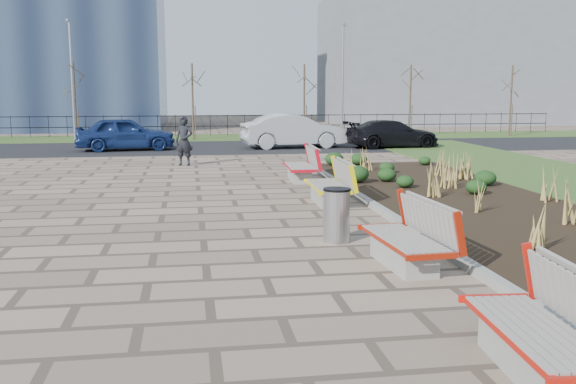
{
  "coord_description": "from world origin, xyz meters",
  "views": [
    {
      "loc": [
        -0.2,
        -8.09,
        2.7
      ],
      "look_at": [
        1.5,
        3.0,
        0.9
      ],
      "focal_mm": 40.0,
      "sensor_mm": 36.0,
      "label": 1
    }
  ],
  "objects": [
    {
      "name": "ground",
      "position": [
        0.0,
        0.0,
        0.0
      ],
      "size": [
        120.0,
        120.0,
        0.0
      ],
      "primitive_type": "plane",
      "color": "#88725E",
      "rests_on": "ground"
    },
    {
      "name": "planting_bed",
      "position": [
        6.25,
        5.0,
        0.05
      ],
      "size": [
        4.5,
        18.0,
        0.1
      ],
      "primitive_type": "cube",
      "color": "black",
      "rests_on": "ground"
    },
    {
      "name": "planting_curb",
      "position": [
        3.92,
        5.0,
        0.07
      ],
      "size": [
        0.16,
        18.0,
        0.15
      ],
      "primitive_type": "cube",
      "color": "gray",
      "rests_on": "ground"
    },
    {
      "name": "grass_verge_far",
      "position": [
        0.0,
        28.0,
        0.02
      ],
      "size": [
        80.0,
        5.0,
        0.04
      ],
      "primitive_type": "cube",
      "color": "#33511E",
      "rests_on": "ground"
    },
    {
      "name": "road",
      "position": [
        0.0,
        22.0,
        0.01
      ],
      "size": [
        80.0,
        7.0,
        0.02
      ],
      "primitive_type": "cube",
      "color": "black",
      "rests_on": "ground"
    },
    {
      "name": "bench_a",
      "position": [
        3.0,
        -2.72,
        0.5
      ],
      "size": [
        1.06,
        2.16,
        1.0
      ],
      "primitive_type": null,
      "rotation": [
        0.0,
        0.0,
        -0.08
      ],
      "color": "red",
      "rests_on": "ground"
    },
    {
      "name": "bench_b",
      "position": [
        3.0,
        1.11,
        0.5
      ],
      "size": [
        1.03,
        2.15,
        1.0
      ],
      "primitive_type": null,
      "rotation": [
        0.0,
        0.0,
        0.06
      ],
      "color": "#A61F0B",
      "rests_on": "ground"
    },
    {
      "name": "bench_c",
      "position": [
        3.0,
        6.67,
        0.5
      ],
      "size": [
        0.95,
        2.12,
        1.0
      ],
      "primitive_type": null,
      "rotation": [
        0.0,
        0.0,
        -0.02
      ],
      "color": "yellow",
      "rests_on": "ground"
    },
    {
      "name": "bench_d",
      "position": [
        3.0,
        10.55,
        0.5
      ],
      "size": [
        0.97,
        2.13,
        1.0
      ],
      "primitive_type": null,
      "rotation": [
        0.0,
        0.0,
        -0.04
      ],
      "color": "red",
      "rests_on": "ground"
    },
    {
      "name": "litter_bin",
      "position": [
        2.35,
        2.84,
        0.48
      ],
      "size": [
        0.47,
        0.47,
        0.95
      ],
      "primitive_type": "cylinder",
      "color": "#B2B2B7",
      "rests_on": "ground"
    },
    {
      "name": "pedestrian",
      "position": [
        -0.4,
        15.01,
        0.88
      ],
      "size": [
        0.75,
        0.62,
        1.76
      ],
      "primitive_type": "imported",
      "rotation": [
        0.0,
        0.0,
        -0.37
      ],
      "color": "black",
      "rests_on": "ground"
    },
    {
      "name": "car_blue",
      "position": [
        -3.01,
        21.11,
        0.75
      ],
      "size": [
        4.49,
        2.23,
        1.47
      ],
      "primitive_type": "imported",
      "rotation": [
        0.0,
        0.0,
        1.69
      ],
      "color": "navy",
      "rests_on": "road"
    },
    {
      "name": "car_silver",
      "position": [
        4.55,
        21.16,
        0.81
      ],
      "size": [
        4.92,
        2.15,
        1.57
      ],
      "primitive_type": "imported",
      "rotation": [
        0.0,
        0.0,
        1.67
      ],
      "color": "#A4A7AC",
      "rests_on": "road"
    },
    {
      "name": "car_black",
      "position": [
        9.09,
        20.58,
        0.66
      ],
      "size": [
        4.54,
        2.22,
        1.27
      ],
      "primitive_type": "imported",
      "rotation": [
        0.0,
        0.0,
        1.67
      ],
      "color": "black",
      "rests_on": "road"
    },
    {
      "name": "tree_b",
      "position": [
        -6.0,
        26.5,
        2.04
      ],
      "size": [
        1.4,
        1.4,
        4.0
      ],
      "primitive_type": null,
      "color": "#4C3D2D",
      "rests_on": "grass_verge_far"
    },
    {
      "name": "tree_c",
      "position": [
        0.0,
        26.5,
        2.04
      ],
      "size": [
        1.4,
        1.4,
        4.0
      ],
      "primitive_type": null,
      "color": "#4C3D2D",
      "rests_on": "grass_verge_far"
    },
    {
      "name": "tree_d",
      "position": [
        6.0,
        26.5,
        2.04
      ],
      "size": [
        1.4,
        1.4,
        4.0
      ],
      "primitive_type": null,
      "color": "#4C3D2D",
      "rests_on": "grass_verge_far"
    },
    {
      "name": "tree_e",
      "position": [
        12.0,
        26.5,
        2.04
      ],
      "size": [
        1.4,
        1.4,
        4.0
      ],
      "primitive_type": null,
      "color": "#4C3D2D",
      "rests_on": "grass_verge_far"
    },
    {
      "name": "tree_f",
      "position": [
        18.0,
        26.5,
        2.04
      ],
      "size": [
        1.4,
        1.4,
        4.0
      ],
      "primitive_type": null,
      "color": "#4C3D2D",
      "rests_on": "grass_verge_far"
    },
    {
      "name": "lamp_west",
      "position": [
        -6.0,
        26.0,
        3.04
      ],
      "size": [
        0.24,
        0.6,
        6.0
      ],
      "primitive_type": null,
      "color": "gray",
      "rests_on": "grass_verge_far"
    },
    {
      "name": "lamp_east",
      "position": [
        8.0,
        26.0,
        3.04
      ],
      "size": [
        0.24,
        0.6,
        6.0
      ],
      "primitive_type": null,
      "color": "gray",
      "rests_on": "grass_verge_far"
    },
    {
      "name": "railing_fence",
      "position": [
        0.0,
        29.5,
        0.64
      ],
      "size": [
        44.0,
        0.1,
        1.2
      ],
      "primitive_type": null,
      "color": "black",
      "rests_on": "grass_verge_far"
    },
    {
      "name": "building_grey",
      "position": [
        20.0,
        42.0,
        5.0
      ],
      "size": [
        18.0,
        12.0,
        10.0
      ],
      "primitive_type": "cube",
      "color": "slate",
      "rests_on": "ground"
    }
  ]
}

